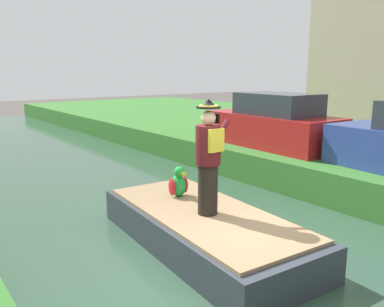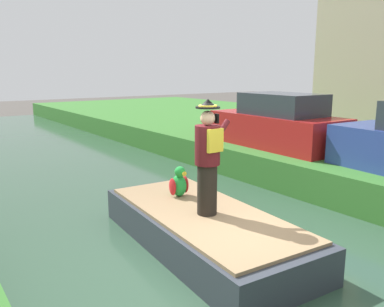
{
  "view_description": "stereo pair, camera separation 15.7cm",
  "coord_description": "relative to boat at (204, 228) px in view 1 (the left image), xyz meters",
  "views": [
    {
      "loc": [
        -3.92,
        -3.94,
        2.97
      ],
      "look_at": [
        0.04,
        1.25,
        1.61
      ],
      "focal_mm": 36.92,
      "sensor_mm": 36.0,
      "label": 1
    },
    {
      "loc": [
        -3.79,
        -4.03,
        2.97
      ],
      "look_at": [
        0.04,
        1.25,
        1.61
      ],
      "focal_mm": 36.92,
      "sensor_mm": 36.0,
      "label": 2
    }
  ],
  "objects": [
    {
      "name": "parrot_plush",
      "position": [
        0.12,
        0.89,
        0.55
      ],
      "size": [
        0.36,
        0.34,
        0.57
      ],
      "color": "green",
      "rests_on": "boat"
    },
    {
      "name": "boat",
      "position": [
        0.0,
        0.0,
        0.0
      ],
      "size": [
        2.12,
        4.33,
        0.61
      ],
      "color": "#333842",
      "rests_on": "canal_water"
    },
    {
      "name": "person_pirate",
      "position": [
        -0.03,
        -0.14,
        1.23
      ],
      "size": [
        0.61,
        0.42,
        1.85
      ],
      "rotation": [
        0.0,
        0.0,
        0.0
      ],
      "color": "black",
      "rests_on": "boat"
    },
    {
      "name": "parked_car_red",
      "position": [
        4.72,
        2.69,
        1.11
      ],
      "size": [
        1.85,
        4.06,
        1.5
      ],
      "color": "red",
      "rests_on": "grass_bank_far"
    },
    {
      "name": "canal_water",
      "position": [
        0.0,
        -0.87,
        -0.35
      ],
      "size": [
        6.46,
        48.0,
        0.1
      ],
      "primitive_type": "cube",
      "color": "#33513D",
      "rests_on": "ground"
    },
    {
      "name": "ground_plane",
      "position": [
        0.0,
        -0.87,
        -0.4
      ],
      "size": [
        80.0,
        80.0,
        0.0
      ],
      "primitive_type": "plane",
      "color": "#4C4742"
    }
  ]
}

